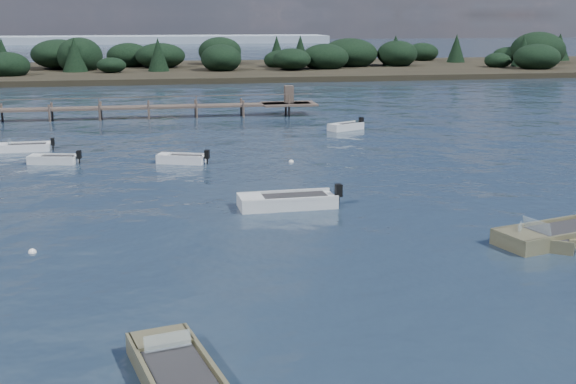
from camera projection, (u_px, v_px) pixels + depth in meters
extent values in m
plane|color=#142130|center=(233.00, 101.00, 78.52)|extent=(400.00, 400.00, 0.00)
cube|color=silver|center=(53.00, 162.00, 45.46)|extent=(3.13, 1.80, 0.64)
cube|color=silver|center=(35.00, 156.00, 45.41)|extent=(0.92, 1.20, 0.13)
cube|color=#232325|center=(57.00, 157.00, 45.39)|extent=(2.16, 1.36, 0.11)
cube|color=silver|center=(50.00, 158.00, 44.85)|extent=(2.90, 0.74, 0.13)
cube|color=silver|center=(56.00, 154.00, 45.90)|extent=(2.90, 0.74, 0.13)
cube|color=black|center=(79.00, 155.00, 45.30)|extent=(0.32, 0.36, 0.51)
cylinder|color=black|center=(79.00, 161.00, 45.40)|extent=(0.11, 0.11, 0.51)
cube|color=silver|center=(181.00, 162.00, 45.55)|extent=(3.18, 2.14, 0.69)
cube|color=silver|center=(164.00, 155.00, 45.64)|extent=(1.03, 1.24, 0.14)
cube|color=#232325|center=(185.00, 157.00, 45.43)|extent=(2.21, 1.59, 0.12)
cube|color=silver|center=(178.00, 157.00, 44.94)|extent=(2.81, 1.14, 0.14)
cube|color=silver|center=(184.00, 154.00, 45.96)|extent=(2.81, 1.14, 0.14)
cube|color=black|center=(207.00, 154.00, 45.14)|extent=(0.38, 0.41, 0.54)
cylinder|color=black|center=(207.00, 162.00, 45.26)|extent=(0.13, 0.13, 0.54)
cube|color=#6B6647|center=(557.00, 239.00, 29.78)|extent=(5.72, 3.37, 0.78)
cube|color=#6B6647|center=(520.00, 235.00, 28.80)|extent=(1.73, 2.09, 0.16)
cube|color=#232325|center=(565.00, 229.00, 29.87)|extent=(3.96, 2.53, 0.13)
cube|color=#6B6647|center=(576.00, 234.00, 28.84)|extent=(5.23, 1.55, 0.16)
cube|color=#6B6647|center=(541.00, 222.00, 30.49)|extent=(5.23, 1.55, 0.16)
cube|color=silver|center=(537.00, 225.00, 29.10)|extent=(0.55, 1.45, 0.47)
cube|color=#6B6647|center=(536.00, 245.00, 29.07)|extent=(3.06, 2.68, 0.65)
cube|color=#6B6647|center=(509.00, 232.00, 29.43)|extent=(1.20, 1.29, 0.13)
cube|color=#232325|center=(543.00, 238.00, 28.90)|extent=(2.17, 1.94, 0.11)
cube|color=#6B6647|center=(535.00, 240.00, 28.49)|extent=(2.42, 1.79, 0.13)
cube|color=#6B6647|center=(538.00, 232.00, 29.46)|extent=(2.42, 1.79, 0.13)
cube|color=silver|center=(521.00, 228.00, 29.19)|extent=(0.63, 0.79, 0.39)
cube|color=silver|center=(23.00, 150.00, 49.66)|extent=(3.69, 1.57, 0.63)
cube|color=silver|center=(1.00, 145.00, 49.28)|extent=(0.91, 1.34, 0.13)
cube|color=#232325|center=(27.00, 145.00, 49.65)|extent=(2.52, 1.24, 0.11)
cube|color=silver|center=(21.00, 146.00, 48.93)|extent=(3.65, 0.22, 0.13)
cube|color=silver|center=(23.00, 143.00, 50.21)|extent=(3.65, 0.22, 0.13)
cube|color=black|center=(53.00, 142.00, 49.96)|extent=(0.26, 0.31, 0.49)
cylinder|color=black|center=(53.00, 148.00, 50.06)|extent=(0.09, 0.09, 0.49)
cube|color=silver|center=(9.00, 142.00, 49.35)|extent=(0.17, 1.06, 0.38)
cube|color=silver|center=(346.00, 129.00, 58.67)|extent=(3.20, 2.41, 0.70)
cube|color=silver|center=(335.00, 125.00, 57.91)|extent=(1.12, 1.28, 0.14)
cube|color=#232325|center=(348.00, 124.00, 58.73)|extent=(2.24, 1.77, 0.12)
cube|color=silver|center=(350.00, 125.00, 58.16)|extent=(2.72, 1.45, 0.14)
cube|color=silver|center=(341.00, 123.00, 58.99)|extent=(2.72, 1.45, 0.14)
cube|color=black|center=(361.00, 121.00, 59.55)|extent=(0.40, 0.43, 0.55)
cylinder|color=black|center=(361.00, 126.00, 59.67)|extent=(0.13, 0.13, 0.55)
cube|color=silver|center=(287.00, 205.00, 35.11)|extent=(4.76, 1.95, 0.78)
cube|color=silver|center=(251.00, 198.00, 34.62)|extent=(1.18, 1.65, 0.16)
cube|color=#232325|center=(295.00, 197.00, 35.10)|extent=(3.25, 1.54, 0.13)
cube|color=silver|center=(291.00, 200.00, 34.21)|extent=(4.71, 0.30, 0.16)
cube|color=silver|center=(284.00, 192.00, 35.79)|extent=(4.71, 0.30, 0.16)
cube|color=black|center=(339.00, 190.00, 35.51)|extent=(0.33, 0.39, 0.62)
cylinder|color=black|center=(338.00, 201.00, 35.64)|extent=(0.12, 0.12, 0.62)
cube|color=#6B6647|center=(179.00, 381.00, 18.22)|extent=(2.73, 4.94, 0.71)
cube|color=#6B6647|center=(161.00, 338.00, 19.70)|extent=(1.77, 1.44, 0.14)
cube|color=#232325|center=(182.00, 376.00, 17.80)|extent=(2.06, 3.41, 0.12)
cube|color=#6B6647|center=(146.00, 372.00, 17.81)|extent=(1.16, 4.58, 0.14)
cube|color=#6B6647|center=(209.00, 360.00, 18.43)|extent=(1.16, 4.58, 0.14)
cube|color=silver|center=(168.00, 341.00, 18.97)|extent=(1.25, 0.43, 0.43)
sphere|color=white|center=(32.00, 253.00, 28.41)|extent=(0.32, 0.32, 0.32)
sphere|color=white|center=(291.00, 162.00, 45.90)|extent=(0.32, 0.32, 0.32)
cube|color=brown|center=(289.00, 104.00, 67.54)|extent=(5.00, 3.20, 0.18)
cube|color=brown|center=(289.00, 94.00, 67.32)|extent=(0.80, 0.80, 1.60)
cylinder|color=brown|center=(2.00, 116.00, 63.92)|extent=(0.20, 0.20, 2.20)
cylinder|color=brown|center=(50.00, 117.00, 63.05)|extent=(0.20, 0.20, 2.20)
cylinder|color=brown|center=(52.00, 115.00, 64.68)|extent=(0.20, 0.20, 2.20)
cylinder|color=brown|center=(100.00, 116.00, 63.81)|extent=(0.20, 0.20, 2.20)
cylinder|color=brown|center=(101.00, 114.00, 65.44)|extent=(0.20, 0.20, 2.20)
cylinder|color=brown|center=(149.00, 115.00, 64.57)|extent=(0.20, 0.20, 2.20)
cylinder|color=brown|center=(149.00, 112.00, 66.20)|extent=(0.20, 0.20, 2.20)
cylinder|color=brown|center=(197.00, 114.00, 65.32)|extent=(0.20, 0.20, 2.20)
cylinder|color=brown|center=(196.00, 111.00, 66.96)|extent=(0.20, 0.20, 2.20)
cylinder|color=brown|center=(243.00, 113.00, 66.08)|extent=(0.20, 0.20, 2.20)
cylinder|color=brown|center=(241.00, 110.00, 67.71)|extent=(0.20, 0.20, 2.20)
cylinder|color=brown|center=(289.00, 112.00, 66.84)|extent=(0.20, 0.20, 2.20)
cylinder|color=brown|center=(286.00, 109.00, 68.47)|extent=(0.20, 0.20, 2.20)
cube|color=black|center=(355.00, 71.00, 121.15)|extent=(190.00, 40.00, 1.60)
ellipsoid|color=black|center=(355.00, 54.00, 120.48)|extent=(180.50, 36.00, 4.40)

